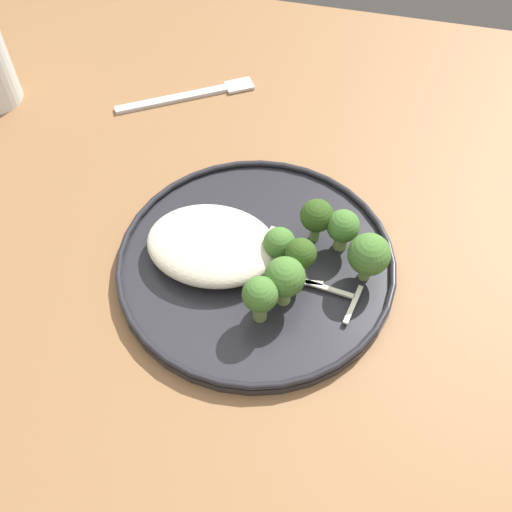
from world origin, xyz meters
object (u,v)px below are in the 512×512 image
(seared_scallop_tilted_round, at_px, (239,234))
(broccoli_floret_center_pile, at_px, (280,242))
(broccoli_floret_small_sprig, at_px, (369,252))
(broccoli_floret_split_head, at_px, (285,278))
(seared_scallop_half_hidden, at_px, (247,253))
(seared_scallop_rear_pale, at_px, (188,256))
(seared_scallop_on_noodles, at_px, (186,238))
(dinner_fork, at_px, (191,95))
(broccoli_floret_near_rim, at_px, (260,296))
(broccoli_floret_beside_noodles, at_px, (314,216))
(broccoli_floret_right_tilted, at_px, (343,227))
(dinner_plate, at_px, (256,263))
(broccoli_floret_left_leaning, at_px, (301,255))

(seared_scallop_tilted_round, relative_size, broccoli_floret_center_pile, 0.52)
(broccoli_floret_small_sprig, xyz_separation_m, broccoli_floret_split_head, (-0.07, -0.05, 0.00))
(seared_scallop_half_hidden, bearing_deg, seared_scallop_rear_pale, -162.95)
(broccoli_floret_small_sprig, bearing_deg, broccoli_floret_center_pile, -179.03)
(seared_scallop_on_noodles, xyz_separation_m, broccoli_floret_small_sprig, (0.19, 0.01, 0.02))
(broccoli_floret_center_pile, bearing_deg, seared_scallop_rear_pale, -163.57)
(seared_scallop_rear_pale, height_order, dinner_fork, seared_scallop_rear_pale)
(broccoli_floret_near_rim, bearing_deg, broccoli_floret_beside_noodles, 74.15)
(seared_scallop_half_hidden, bearing_deg, broccoli_floret_right_tilted, 23.54)
(seared_scallop_tilted_round, bearing_deg, seared_scallop_on_noodles, -162.13)
(dinner_plate, xyz_separation_m, broccoli_floret_right_tilted, (0.08, 0.04, 0.03))
(broccoli_floret_small_sprig, xyz_separation_m, broccoli_floret_center_pile, (-0.09, -0.00, -0.01))
(dinner_plate, xyz_separation_m, seared_scallop_half_hidden, (-0.01, 0.00, 0.01))
(seared_scallop_tilted_round, bearing_deg, broccoli_floret_split_head, -45.50)
(broccoli_floret_beside_noodles, distance_m, broccoli_floret_right_tilted, 0.03)
(seared_scallop_tilted_round, bearing_deg, dinner_plate, -43.76)
(seared_scallop_on_noodles, xyz_separation_m, broccoli_floret_center_pile, (0.10, 0.00, 0.02))
(seared_scallop_rear_pale, relative_size, broccoli_floret_split_head, 0.56)
(broccoli_floret_right_tilted, bearing_deg, broccoli_floret_near_rim, -120.82)
(dinner_fork, bearing_deg, broccoli_floret_near_rim, -61.94)
(broccoli_floret_left_leaning, xyz_separation_m, dinner_fork, (-0.20, 0.26, -0.04))
(seared_scallop_rear_pale, height_order, broccoli_floret_near_rim, broccoli_floret_near_rim)
(broccoli_floret_small_sprig, height_order, dinner_fork, broccoli_floret_small_sprig)
(seared_scallop_half_hidden, height_order, broccoli_floret_center_pile, broccoli_floret_center_pile)
(seared_scallop_half_hidden, distance_m, broccoli_floret_small_sprig, 0.12)
(broccoli_floret_small_sprig, distance_m, broccoli_floret_split_head, 0.09)
(broccoli_floret_small_sprig, bearing_deg, dinner_plate, -174.40)
(dinner_plate, height_order, broccoli_floret_center_pile, broccoli_floret_center_pile)
(dinner_plate, relative_size, dinner_fork, 1.73)
(broccoli_floret_split_head, xyz_separation_m, broccoli_floret_center_pile, (-0.02, 0.05, -0.01))
(broccoli_floret_left_leaning, relative_size, dinner_fork, 0.32)
(broccoli_floret_beside_noodles, height_order, broccoli_floret_right_tilted, broccoli_floret_beside_noodles)
(seared_scallop_half_hidden, xyz_separation_m, broccoli_floret_beside_noodles, (0.06, 0.04, 0.02))
(seared_scallop_tilted_round, bearing_deg, broccoli_floret_near_rim, -63.81)
(seared_scallop_on_noodles, distance_m, broccoli_floret_split_head, 0.12)
(dinner_plate, height_order, broccoli_floret_beside_noodles, broccoli_floret_beside_noodles)
(broccoli_floret_right_tilted, bearing_deg, seared_scallop_on_noodles, -167.43)
(broccoli_floret_left_leaning, height_order, broccoli_floret_center_pile, broccoli_floret_left_leaning)
(broccoli_floret_beside_noodles, bearing_deg, broccoli_floret_split_head, -98.65)
(broccoli_floret_left_leaning, height_order, dinner_fork, broccoli_floret_left_leaning)
(seared_scallop_half_hidden, relative_size, broccoli_floret_small_sprig, 0.44)
(broccoli_floret_small_sprig, bearing_deg, seared_scallop_tilted_round, 175.19)
(seared_scallop_on_noodles, distance_m, dinner_fork, 0.26)
(seared_scallop_on_noodles, relative_size, broccoli_floret_split_head, 0.52)
(seared_scallop_half_hidden, bearing_deg, broccoli_floret_split_head, -40.66)
(broccoli_floret_split_head, relative_size, broccoli_floret_center_pile, 1.32)
(dinner_plate, height_order, seared_scallop_half_hidden, seared_scallop_half_hidden)
(broccoli_floret_center_pile, bearing_deg, dinner_fork, 125.28)
(seared_scallop_rear_pale, xyz_separation_m, broccoli_floret_center_pile, (0.09, 0.03, 0.02))
(broccoli_floret_center_pile, bearing_deg, dinner_plate, -157.16)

